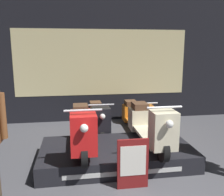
% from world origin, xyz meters
% --- Properties ---
extents(shop_wall_back, '(8.15, 0.09, 3.20)m').
position_xyz_m(shop_wall_back, '(0.00, 4.18, 1.60)').
color(shop_wall_back, black).
rests_on(shop_wall_back, ground_plane).
extents(display_platform, '(2.54, 1.31, 0.29)m').
position_xyz_m(display_platform, '(-0.08, 1.53, 0.14)').
color(display_platform, black).
rests_on(display_platform, ground_plane).
extents(scooter_display_left, '(0.51, 1.79, 0.83)m').
position_xyz_m(scooter_display_left, '(-0.65, 1.54, 0.63)').
color(scooter_display_left, black).
rests_on(scooter_display_left, display_platform).
extents(scooter_display_right, '(0.51, 1.79, 0.83)m').
position_xyz_m(scooter_display_right, '(0.50, 1.54, 0.63)').
color(scooter_display_right, black).
rests_on(scooter_display_right, display_platform).
extents(scooter_backrow_0, '(0.51, 1.79, 0.83)m').
position_xyz_m(scooter_backrow_0, '(-0.23, 3.08, 0.34)').
color(scooter_backrow_0, black).
rests_on(scooter_backrow_0, ground_plane).
extents(scooter_backrow_1, '(0.51, 1.79, 0.83)m').
position_xyz_m(scooter_backrow_1, '(0.68, 3.08, 0.34)').
color(scooter_backrow_1, black).
rests_on(scooter_backrow_1, ground_plane).
extents(price_sign_board, '(0.44, 0.04, 0.72)m').
position_xyz_m(price_sign_board, '(0.01, 0.70, 0.36)').
color(price_sign_board, maroon).
rests_on(price_sign_board, ground_plane).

